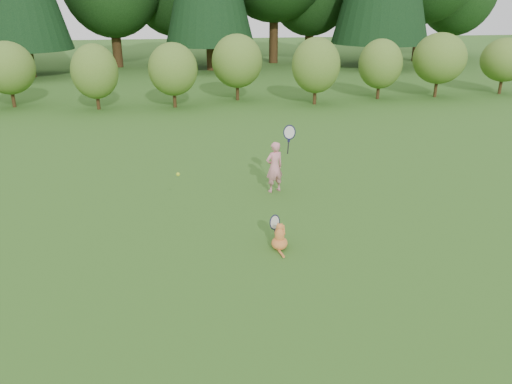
{
  "coord_description": "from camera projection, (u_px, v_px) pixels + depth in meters",
  "views": [
    {
      "loc": [
        -1.21,
        -7.94,
        4.14
      ],
      "look_at": [
        0.2,
        0.8,
        0.7
      ],
      "focal_mm": 35.0,
      "sensor_mm": 36.0,
      "label": 1
    }
  ],
  "objects": [
    {
      "name": "child",
      "position": [
        275.0,
        166.0,
        11.24
      ],
      "size": [
        0.71,
        0.5,
        1.75
      ],
      "rotation": [
        0.0,
        0.0,
        3.49
      ],
      "color": "pink",
      "rests_on": "ground"
    },
    {
      "name": "ground",
      "position": [
        252.0,
        245.0,
        8.98
      ],
      "size": [
        100.0,
        100.0,
        0.0
      ],
      "primitive_type": "plane",
      "color": "#2D5818",
      "rests_on": "ground"
    },
    {
      "name": "cat",
      "position": [
        279.0,
        235.0,
        8.77
      ],
      "size": [
        0.46,
        0.69,
        0.67
      ],
      "rotation": [
        0.0,
        0.0,
        -0.31
      ],
      "color": "orange",
      "rests_on": "ground"
    },
    {
      "name": "shrub_row",
      "position": [
        204.0,
        70.0,
        20.44
      ],
      "size": [
        28.0,
        3.0,
        2.8
      ],
      "primitive_type": null,
      "color": "#4D7223",
      "rests_on": "ground"
    },
    {
      "name": "tennis_ball",
      "position": [
        178.0,
        174.0,
        9.74
      ],
      "size": [
        0.07,
        0.07,
        0.07
      ],
      "color": "#C0D218",
      "rests_on": "ground"
    }
  ]
}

